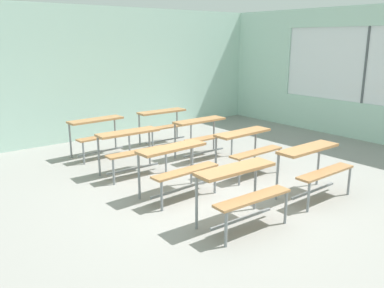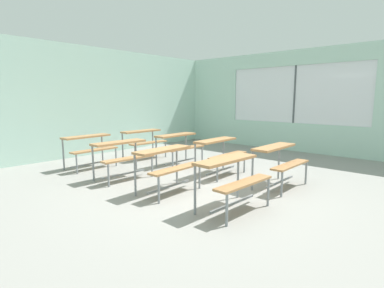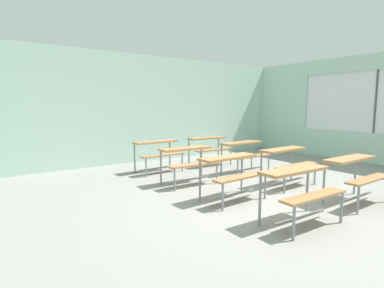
{
  "view_description": "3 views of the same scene",
  "coord_description": "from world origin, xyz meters",
  "px_view_note": "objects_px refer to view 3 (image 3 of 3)",
  "views": [
    {
      "loc": [
        -3.69,
        -4.18,
        2.29
      ],
      "look_at": [
        0.41,
        0.98,
        0.54
      ],
      "focal_mm": 37.27,
      "sensor_mm": 36.0,
      "label": 1
    },
    {
      "loc": [
        -3.8,
        -3.3,
        1.6
      ],
      "look_at": [
        0.71,
        0.78,
        0.66
      ],
      "focal_mm": 28.0,
      "sensor_mm": 36.0,
      "label": 2
    },
    {
      "loc": [
        -3.8,
        -3.3,
        1.6
      ],
      "look_at": [
        -0.43,
        1.46,
        0.85
      ],
      "focal_mm": 28.0,
      "sensor_mm": 36.0,
      "label": 3
    }
  ],
  "objects_px": {
    "desk_bench_r1c0": "(232,167)",
    "desk_bench_r2c1": "(245,150)",
    "desk_bench_r0c1": "(356,169)",
    "desk_bench_r1c1": "(288,158)",
    "desk_bench_r3c0": "(158,149)",
    "desk_bench_r3c1": "(209,144)",
    "desk_bench_r0c0": "(301,183)",
    "desk_bench_r2c0": "(188,157)"
  },
  "relations": [
    {
      "from": "desk_bench_r1c0",
      "to": "desk_bench_r2c1",
      "type": "relative_size",
      "value": 1.02
    },
    {
      "from": "desk_bench_r0c1",
      "to": "desk_bench_r1c1",
      "type": "relative_size",
      "value": 0.99
    },
    {
      "from": "desk_bench_r2c1",
      "to": "desk_bench_r3c0",
      "type": "relative_size",
      "value": 0.98
    },
    {
      "from": "desk_bench_r3c1",
      "to": "desk_bench_r2c1",
      "type": "bearing_deg",
      "value": -86.94
    },
    {
      "from": "desk_bench_r0c1",
      "to": "desk_bench_r3c1",
      "type": "relative_size",
      "value": 0.98
    },
    {
      "from": "desk_bench_r0c0",
      "to": "desk_bench_r1c1",
      "type": "bearing_deg",
      "value": 43.98
    },
    {
      "from": "desk_bench_r2c0",
      "to": "desk_bench_r3c0",
      "type": "bearing_deg",
      "value": 89.86
    },
    {
      "from": "desk_bench_r2c1",
      "to": "desk_bench_r3c1",
      "type": "xyz_separation_m",
      "value": [
        -0.03,
        1.29,
        0.0
      ]
    },
    {
      "from": "desk_bench_r0c1",
      "to": "desk_bench_r3c1",
      "type": "bearing_deg",
      "value": 89.7
    },
    {
      "from": "desk_bench_r1c0",
      "to": "desk_bench_r1c1",
      "type": "xyz_separation_m",
      "value": [
        1.53,
        0.04,
        0.0
      ]
    },
    {
      "from": "desk_bench_r3c0",
      "to": "desk_bench_r3c1",
      "type": "relative_size",
      "value": 1.0
    },
    {
      "from": "desk_bench_r1c0",
      "to": "desk_bench_r1c1",
      "type": "height_order",
      "value": "same"
    },
    {
      "from": "desk_bench_r1c0",
      "to": "desk_bench_r2c0",
      "type": "bearing_deg",
      "value": 88.45
    },
    {
      "from": "desk_bench_r1c0",
      "to": "desk_bench_r1c1",
      "type": "distance_m",
      "value": 1.53
    },
    {
      "from": "desk_bench_r3c1",
      "to": "desk_bench_r3c0",
      "type": "bearing_deg",
      "value": -179.56
    },
    {
      "from": "desk_bench_r0c0",
      "to": "desk_bench_r3c0",
      "type": "bearing_deg",
      "value": 92.33
    },
    {
      "from": "desk_bench_r0c1",
      "to": "desk_bench_r2c1",
      "type": "distance_m",
      "value": 2.59
    },
    {
      "from": "desk_bench_r1c1",
      "to": "desk_bench_r2c1",
      "type": "distance_m",
      "value": 1.27
    },
    {
      "from": "desk_bench_r1c0",
      "to": "desk_bench_r1c1",
      "type": "relative_size",
      "value": 1.0
    },
    {
      "from": "desk_bench_r0c1",
      "to": "desk_bench_r2c0",
      "type": "height_order",
      "value": "same"
    },
    {
      "from": "desk_bench_r0c0",
      "to": "desk_bench_r3c1",
      "type": "relative_size",
      "value": 1.0
    },
    {
      "from": "desk_bench_r2c1",
      "to": "desk_bench_r1c0",
      "type": "bearing_deg",
      "value": -140.47
    },
    {
      "from": "desk_bench_r2c1",
      "to": "desk_bench_r3c0",
      "type": "xyz_separation_m",
      "value": [
        -1.57,
        1.33,
        0.0
      ]
    },
    {
      "from": "desk_bench_r1c0",
      "to": "desk_bench_r1c1",
      "type": "bearing_deg",
      "value": -0.65
    },
    {
      "from": "desk_bench_r1c1",
      "to": "desk_bench_r2c1",
      "type": "bearing_deg",
      "value": 85.14
    },
    {
      "from": "desk_bench_r0c0",
      "to": "desk_bench_r2c0",
      "type": "height_order",
      "value": "same"
    },
    {
      "from": "desk_bench_r1c1",
      "to": "desk_bench_r2c1",
      "type": "relative_size",
      "value": 1.01
    },
    {
      "from": "desk_bench_r1c1",
      "to": "desk_bench_r3c0",
      "type": "height_order",
      "value": "same"
    },
    {
      "from": "desk_bench_r3c0",
      "to": "desk_bench_r3c1",
      "type": "bearing_deg",
      "value": -3.93
    },
    {
      "from": "desk_bench_r0c1",
      "to": "desk_bench_r2c1",
      "type": "bearing_deg",
      "value": 88.92
    },
    {
      "from": "desk_bench_r1c1",
      "to": "desk_bench_r0c1",
      "type": "bearing_deg",
      "value": -90.91
    },
    {
      "from": "desk_bench_r2c1",
      "to": "desk_bench_r2c0",
      "type": "bearing_deg",
      "value": -178.9
    },
    {
      "from": "desk_bench_r0c0",
      "to": "desk_bench_r2c1",
      "type": "height_order",
      "value": "same"
    },
    {
      "from": "desk_bench_r1c1",
      "to": "desk_bench_r1c0",
      "type": "bearing_deg",
      "value": 179.93
    },
    {
      "from": "desk_bench_r1c1",
      "to": "desk_bench_r3c0",
      "type": "distance_m",
      "value": 3.0
    },
    {
      "from": "desk_bench_r2c0",
      "to": "desk_bench_r2c1",
      "type": "relative_size",
      "value": 1.01
    },
    {
      "from": "desk_bench_r0c0",
      "to": "desk_bench_r1c1",
      "type": "distance_m",
      "value": 2.0
    },
    {
      "from": "desk_bench_r0c0",
      "to": "desk_bench_r3c0",
      "type": "relative_size",
      "value": 1.0
    },
    {
      "from": "desk_bench_r0c0",
      "to": "desk_bench_r3c1",
      "type": "bearing_deg",
      "value": 70.6
    },
    {
      "from": "desk_bench_r2c1",
      "to": "desk_bench_r3c1",
      "type": "bearing_deg",
      "value": 91.5
    },
    {
      "from": "desk_bench_r1c0",
      "to": "desk_bench_r0c1",
      "type": "bearing_deg",
      "value": -41.77
    },
    {
      "from": "desk_bench_r0c0",
      "to": "desk_bench_r1c1",
      "type": "xyz_separation_m",
      "value": [
        1.49,
        1.33,
        0.0
      ]
    }
  ]
}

